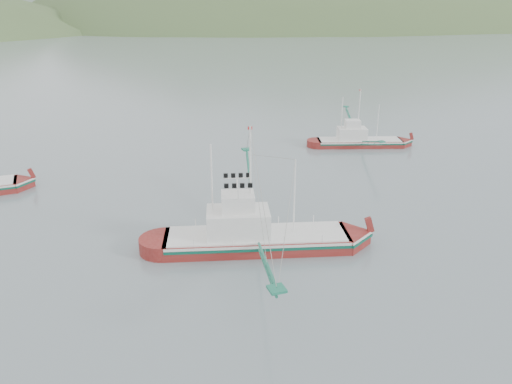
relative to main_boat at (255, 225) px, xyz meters
name	(u,v)px	position (x,y,z in m)	size (l,w,h in m)	color
ground	(279,250)	(1.87, -1.01, -2.21)	(1200.00, 1200.00, 0.00)	slate
main_boat	(255,225)	(0.00, 0.00, 0.00)	(16.55, 28.40, 11.73)	maroon
bg_boat_right	(359,135)	(25.56, 25.95, -0.46)	(12.86, 21.93, 9.12)	maroon
headland_right	(341,24)	(241.87, 428.99, -2.21)	(684.00, 432.00, 306.00)	#425C2F
ridge_distant	(113,22)	(31.87, 558.99, -2.21)	(960.00, 400.00, 240.00)	slate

